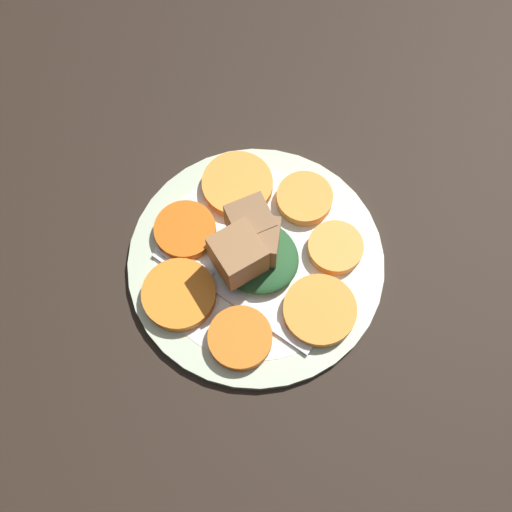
# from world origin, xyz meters

# --- Properties ---
(table_slab) EXTENTS (1.20, 1.20, 0.02)m
(table_slab) POSITION_xyz_m (0.00, 0.00, 0.01)
(table_slab) COLOR black
(table_slab) RESTS_ON ground
(plate) EXTENTS (0.27, 0.27, 0.01)m
(plate) POSITION_xyz_m (0.00, 0.00, 0.03)
(plate) COLOR beige
(plate) RESTS_ON table_slab
(carrot_slice_0) EXTENTS (0.07, 0.07, 0.01)m
(carrot_slice_0) POSITION_xyz_m (-0.08, -0.01, 0.04)
(carrot_slice_0) COLOR #D55F13
(carrot_slice_0) RESTS_ON plate
(carrot_slice_1) EXTENTS (0.08, 0.08, 0.01)m
(carrot_slice_1) POSITION_xyz_m (-0.05, -0.08, 0.04)
(carrot_slice_1) COLOR orange
(carrot_slice_1) RESTS_ON plate
(carrot_slice_2) EXTENTS (0.07, 0.07, 0.01)m
(carrot_slice_2) POSITION_xyz_m (0.03, -0.08, 0.04)
(carrot_slice_2) COLOR orange
(carrot_slice_2) RESTS_ON plate
(carrot_slice_3) EXTENTS (0.08, 0.08, 0.01)m
(carrot_slice_3) POSITION_xyz_m (0.09, -0.02, 0.04)
(carrot_slice_3) COLOR orange
(carrot_slice_3) RESTS_ON plate
(carrot_slice_4) EXTENTS (0.06, 0.06, 0.01)m
(carrot_slice_4) POSITION_xyz_m (0.07, 0.05, 0.04)
(carrot_slice_4) COLOR #F9963A
(carrot_slice_4) RESTS_ON plate
(carrot_slice_5) EXTENTS (0.06, 0.06, 0.01)m
(carrot_slice_5) POSITION_xyz_m (0.01, 0.09, 0.04)
(carrot_slice_5) COLOR orange
(carrot_slice_5) RESTS_ON plate
(carrot_slice_6) EXTENTS (0.08, 0.08, 0.01)m
(carrot_slice_6) POSITION_xyz_m (-0.06, 0.06, 0.04)
(carrot_slice_6) COLOR orange
(carrot_slice_6) RESTS_ON plate
(center_pile) EXTENTS (0.09, 0.10, 0.07)m
(center_pile) POSITION_xyz_m (-0.01, -0.00, 0.06)
(center_pile) COLOR #235128
(center_pile) RESTS_ON plate
(fork) EXTENTS (0.20, 0.03, 0.00)m
(fork) POSITION_xyz_m (-0.00, -0.05, 0.03)
(fork) COLOR silver
(fork) RESTS_ON plate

